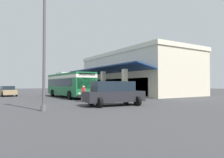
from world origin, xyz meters
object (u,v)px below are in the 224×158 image
object	(u,v)px
parked_sedan_tan	(8,91)
potted_palm	(74,90)
parked_suv_charcoal	(114,93)
pedestrian	(84,93)
transit_bus	(69,83)
lot_light_pole	(44,46)

from	to	relation	value
parked_sedan_tan	potted_palm	distance (m)	11.75
parked_suv_charcoal	pedestrian	size ratio (longest dim) A/B	3.12
parked_sedan_tan	pedestrian	size ratio (longest dim) A/B	2.84
parked_suv_charcoal	pedestrian	world-z (taller)	parked_suv_charcoal
parked_suv_charcoal	potted_palm	size ratio (longest dim) A/B	1.68
pedestrian	potted_palm	world-z (taller)	potted_palm
transit_bus	parked_sedan_tan	world-z (taller)	transit_bus
parked_suv_charcoal	parked_sedan_tan	bearing A→B (deg)	-161.55
transit_bus	parked_suv_charcoal	distance (m)	11.76
potted_palm	lot_light_pole	xyz separation A→B (m)	(22.65, -10.58, 3.51)
parked_sedan_tan	potted_palm	world-z (taller)	potted_palm
parked_sedan_tan	potted_palm	xyz separation A→B (m)	(-3.05, 11.35, -0.06)
pedestrian	parked_sedan_tan	bearing A→B (deg)	-159.57
parked_sedan_tan	pedestrian	distance (m)	15.93
potted_palm	transit_bus	bearing A→B (deg)	-24.03
pedestrian	lot_light_pole	bearing A→B (deg)	-45.77
transit_bus	parked_suv_charcoal	bearing A→B (deg)	-1.51
pedestrian	lot_light_pole	distance (m)	7.47
pedestrian	potted_palm	distance (m)	18.89
parked_suv_charcoal	parked_sedan_tan	xyz separation A→B (m)	(-19.13, -6.38, -0.27)
parked_suv_charcoal	transit_bus	bearing A→B (deg)	178.49
parked_sedan_tan	lot_light_pole	bearing A→B (deg)	2.23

